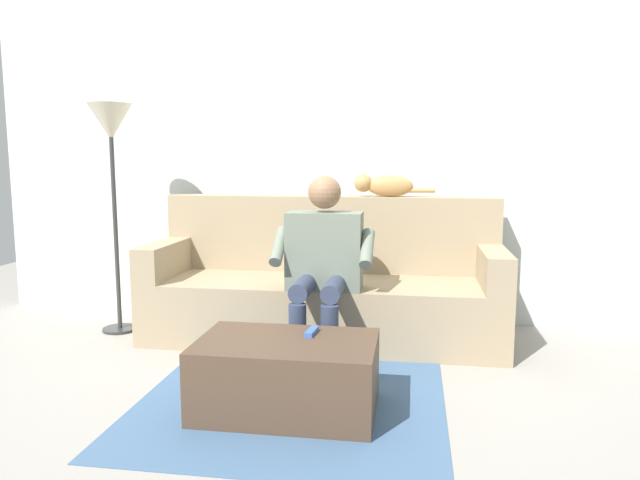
{
  "coord_description": "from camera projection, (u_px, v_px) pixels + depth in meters",
  "views": [
    {
      "loc": [
        -0.58,
        3.74,
        1.21
      ],
      "look_at": [
        0.0,
        0.06,
        0.69
      ],
      "focal_mm": 33.31,
      "sensor_mm": 36.0,
      "label": 1
    }
  ],
  "objects": [
    {
      "name": "ground_plane",
      "position": [
        305.0,
        375.0,
        3.33
      ],
      "size": [
        8.0,
        8.0,
        0.0
      ],
      "primitive_type": "plane",
      "color": "gray"
    },
    {
      "name": "back_wall",
      "position": [
        335.0,
        149.0,
        4.37
      ],
      "size": [
        5.28,
        0.06,
        2.54
      ],
      "primitive_type": "cube",
      "color": "silver",
      "rests_on": "ground"
    },
    {
      "name": "couch",
      "position": [
        325.0,
        290.0,
        4.02
      ],
      "size": [
        2.34,
        0.8,
        0.94
      ],
      "color": "#9E896B",
      "rests_on": "ground"
    },
    {
      "name": "coffee_table",
      "position": [
        287.0,
        376.0,
        2.84
      ],
      "size": [
        0.85,
        0.55,
        0.35
      ],
      "color": "#4C3828",
      "rests_on": "ground"
    },
    {
      "name": "person_solo_seated",
      "position": [
        323.0,
        257.0,
        3.56
      ],
      "size": [
        0.61,
        0.58,
        1.1
      ],
      "color": "slate",
      "rests_on": "ground"
    },
    {
      "name": "cat_on_backrest",
      "position": [
        383.0,
        185.0,
        4.11
      ],
      "size": [
        0.56,
        0.13,
        0.16
      ],
      "color": "#B7844C",
      "rests_on": "couch"
    },
    {
      "name": "remote_blue",
      "position": [
        312.0,
        332.0,
        2.91
      ],
      "size": [
        0.05,
        0.14,
        0.02
      ],
      "primitive_type": "cube",
      "rotation": [
        0.0,
        0.0,
        4.61
      ],
      "color": "#3860B7",
      "rests_on": "coffee_table"
    },
    {
      "name": "floor_rug",
      "position": [
        293.0,
        398.0,
        3.01
      ],
      "size": [
        1.51,
        1.57,
        0.01
      ],
      "primitive_type": "cube",
      "color": "#426084",
      "rests_on": "ground"
    },
    {
      "name": "floor_lamp",
      "position": [
        111.0,
        139.0,
        4.01
      ],
      "size": [
        0.29,
        0.29,
        1.57
      ],
      "color": "#2D2D2D",
      "rests_on": "ground"
    }
  ]
}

